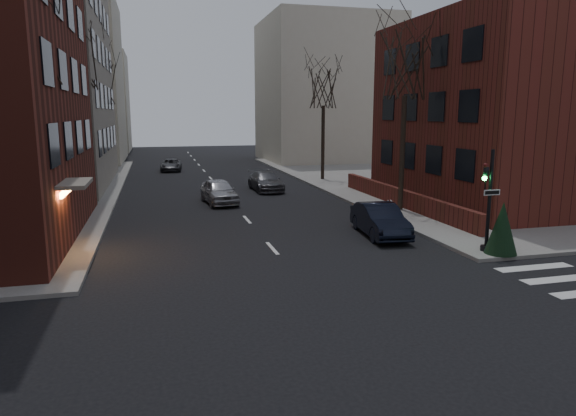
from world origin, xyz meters
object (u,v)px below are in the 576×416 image
(car_lane_gray, at_px, (266,181))
(sandwich_board, at_px, (390,208))
(car_lane_far, at_px, (171,165))
(traffic_signal, at_px, (488,207))
(tree_left_b, at_px, (77,55))
(tree_right_b, at_px, (324,87))
(parked_sedan, at_px, (380,220))
(car_lane_silver, at_px, (219,191))
(tree_right_a, at_px, (406,66))
(evergreen_shrub, at_px, (502,228))
(streetlamp_near, at_px, (85,137))
(tree_left_c, at_px, (101,83))
(tree_left_a, at_px, (33,34))
(streetlamp_far, at_px, (112,127))

(car_lane_gray, xyz_separation_m, sandwich_board, (4.20, -11.54, -0.10))
(car_lane_far, bearing_deg, traffic_signal, -67.48)
(tree_left_b, height_order, tree_right_b, tree_left_b)
(parked_sedan, distance_m, car_lane_silver, 12.01)
(tree_left_b, relative_size, tree_right_a, 1.11)
(tree_right_a, bearing_deg, car_lane_silver, 151.00)
(tree_left_b, xyz_separation_m, car_lane_gray, (11.90, 1.79, -8.23))
(tree_right_b, distance_m, car_lane_gray, 9.90)
(sandwich_board, distance_m, evergreen_shrub, 7.83)
(tree_right_b, bearing_deg, streetlamp_near, -149.53)
(tree_right_a, height_order, evergreen_shrub, tree_right_a)
(parked_sedan, height_order, sandwich_board, parked_sedan)
(car_lane_far, bearing_deg, car_lane_silver, -78.90)
(car_lane_far, bearing_deg, tree_right_b, -37.38)
(tree_right_b, height_order, evergreen_shrub, tree_right_b)
(car_lane_gray, bearing_deg, car_lane_far, 110.75)
(sandwich_board, bearing_deg, tree_left_c, 140.48)
(tree_left_b, bearing_deg, sandwich_board, -31.22)
(tree_left_a, xyz_separation_m, tree_left_b, (0.00, 12.00, 0.44))
(tree_right_a, xyz_separation_m, tree_right_b, (0.00, 14.00, -0.44))
(tree_right_a, distance_m, parked_sedan, 9.57)
(tree_left_b, bearing_deg, parked_sedan, -42.98)
(tree_left_c, height_order, tree_right_a, same)
(tree_left_a, xyz_separation_m, streetlamp_near, (0.60, 8.00, -4.23))
(tree_left_c, relative_size, evergreen_shrub, 4.78)
(streetlamp_near, bearing_deg, car_lane_gray, 27.11)
(parked_sedan, bearing_deg, tree_right_a, 59.96)
(streetlamp_near, bearing_deg, evergreen_shrub, -39.31)
(tree_left_b, height_order, tree_right_a, tree_left_b)
(tree_left_a, height_order, streetlamp_near, tree_left_a)
(car_lane_gray, bearing_deg, traffic_signal, -77.46)
(tree_left_a, relative_size, tree_right_b, 1.12)
(car_lane_silver, relative_size, car_lane_far, 1.07)
(tree_left_a, relative_size, sandwich_board, 12.06)
(streetlamp_far, bearing_deg, car_lane_silver, -68.39)
(tree_left_a, xyz_separation_m, tree_right_b, (17.60, 18.00, -0.88))
(tree_right_b, xyz_separation_m, car_lane_far, (-11.88, 10.60, -7.01))
(tree_right_b, xyz_separation_m, streetlamp_near, (-17.00, -10.00, -3.35))
(tree_left_c, relative_size, car_lane_far, 2.36)
(tree_right_a, height_order, car_lane_far, tree_right_a)
(tree_left_b, distance_m, car_lane_silver, 11.74)
(traffic_signal, bearing_deg, tree_right_a, 84.53)
(tree_right_a, bearing_deg, tree_left_c, 128.66)
(car_lane_gray, distance_m, sandwich_board, 12.28)
(car_lane_gray, bearing_deg, tree_left_a, -132.69)
(tree_left_b, height_order, evergreen_shrub, tree_left_b)
(traffic_signal, xyz_separation_m, streetlamp_near, (-16.14, 13.01, 2.33))
(tree_left_a, relative_size, car_lane_gray, 2.19)
(tree_right_a, bearing_deg, streetlamp_far, 125.31)
(tree_left_c, bearing_deg, car_lane_far, 24.43)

